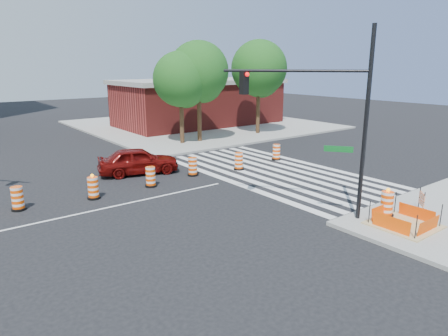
{
  "coord_description": "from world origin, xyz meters",
  "views": [
    {
      "loc": [
        -4.83,
        -15.99,
        5.97
      ],
      "look_at": [
        5.94,
        -1.9,
        1.4
      ],
      "focal_mm": 32.0,
      "sensor_mm": 36.0,
      "label": 1
    }
  ],
  "objects": [
    {
      "name": "ground",
      "position": [
        0.0,
        0.0,
        0.0
      ],
      "size": [
        120.0,
        120.0,
        0.0
      ],
      "primitive_type": "plane",
      "color": "black",
      "rests_on": "ground"
    },
    {
      "name": "sidewalk_ne",
      "position": [
        18.0,
        18.0,
        0.07
      ],
      "size": [
        22.0,
        22.0,
        0.15
      ],
      "primitive_type": "cube",
      "color": "gray",
      "rests_on": "ground"
    },
    {
      "name": "crosswalk_east",
      "position": [
        10.95,
        0.0,
        0.01
      ],
      "size": [
        6.75,
        13.5,
        0.01
      ],
      "color": "silver",
      "rests_on": "ground"
    },
    {
      "name": "lane_centerline",
      "position": [
        0.0,
        0.0,
        0.01
      ],
      "size": [
        14.0,
        0.12,
        0.01
      ],
      "primitive_type": "cube",
      "color": "silver",
      "rests_on": "ground"
    },
    {
      "name": "excavation_pit",
      "position": [
        9.0,
        -9.0,
        0.22
      ],
      "size": [
        2.2,
        2.2,
        0.9
      ],
      "color": "tan",
      "rests_on": "ground"
    },
    {
      "name": "brick_storefront",
      "position": [
        18.0,
        18.0,
        2.32
      ],
      "size": [
        16.5,
        8.5,
        4.6
      ],
      "color": "maroon",
      "rests_on": "ground"
    },
    {
      "name": "red_coupe",
      "position": [
        4.62,
        4.33,
        0.76
      ],
      "size": [
        4.76,
        2.91,
        1.51
      ],
      "primitive_type": "imported",
      "rotation": [
        0.0,
        0.0,
        1.3
      ],
      "color": "#5F0A08",
      "rests_on": "ground"
    },
    {
      "name": "signal_pole_se",
      "position": [
        7.35,
        -6.3,
        4.46
      ],
      "size": [
        3.47,
        4.41,
        7.25
      ],
      "rotation": [
        0.0,
        0.0,
        2.23
      ],
      "color": "black",
      "rests_on": "ground"
    },
    {
      "name": "pit_drum",
      "position": [
        9.33,
        -8.07,
        0.64
      ],
      "size": [
        0.6,
        0.6,
        1.17
      ],
      "color": "black",
      "rests_on": "ground"
    },
    {
      "name": "barricade",
      "position": [
        11.06,
        -8.59,
        0.64
      ],
      "size": [
        0.6,
        0.53,
        0.9
      ],
      "rotation": [
        0.0,
        0.0,
        0.71
      ],
      "color": "#FF4D05",
      "rests_on": "ground"
    },
    {
      "name": "tree_north_c",
      "position": [
        11.13,
        10.18,
        4.73
      ],
      "size": [
        4.14,
        4.14,
        7.04
      ],
      "color": "#382314",
      "rests_on": "ground"
    },
    {
      "name": "tree_north_d",
      "position": [
        12.7,
        10.09,
        5.26
      ],
      "size": [
        4.61,
        4.61,
        7.84
      ],
      "color": "#382314",
      "rests_on": "ground"
    },
    {
      "name": "tree_north_e",
      "position": [
        18.9,
        10.11,
        5.46
      ],
      "size": [
        4.78,
        4.78,
        8.12
      ],
      "color": "#382314",
      "rests_on": "ground"
    },
    {
      "name": "median_drum_3",
      "position": [
        -2.05,
        2.03,
        0.48
      ],
      "size": [
        0.6,
        0.6,
        1.02
      ],
      "color": "black",
      "rests_on": "ground"
    },
    {
      "name": "median_drum_4",
      "position": [
        1.02,
        1.56,
        0.49
      ],
      "size": [
        0.6,
        0.6,
        1.18
      ],
      "color": "black",
      "rests_on": "ground"
    },
    {
      "name": "median_drum_5",
      "position": [
        4.0,
        1.67,
        0.48
      ],
      "size": [
        0.6,
        0.6,
        1.02
      ],
      "color": "black",
      "rests_on": "ground"
    },
    {
      "name": "median_drum_6",
      "position": [
        6.84,
        2.14,
        0.48
      ],
      "size": [
        0.6,
        0.6,
        1.02
      ],
      "color": "black",
      "rests_on": "ground"
    },
    {
      "name": "median_drum_7",
      "position": [
        9.68,
        1.56,
        0.48
      ],
      "size": [
        0.6,
        0.6,
        1.02
      ],
      "color": "black",
      "rests_on": "ground"
    },
    {
      "name": "median_drum_8",
      "position": [
        13.23,
        2.04,
        0.48
      ],
      "size": [
        0.6,
        0.6,
        1.02
      ],
      "color": "black",
      "rests_on": "ground"
    }
  ]
}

